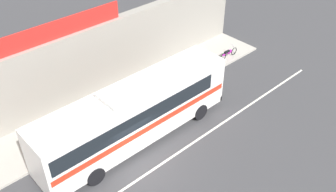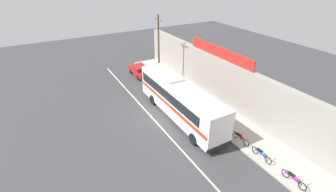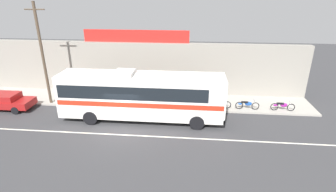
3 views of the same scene
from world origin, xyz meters
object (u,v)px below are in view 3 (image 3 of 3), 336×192
(intercity_bus, at_px, (140,94))
(motorcycle_red, at_px, (282,106))
(motorcycle_blue, at_px, (219,103))
(motorcycle_black, at_px, (247,104))
(pedestrian_near_shop, at_px, (135,91))
(parked_car, at_px, (6,101))
(utility_pole, at_px, (42,54))

(intercity_bus, relative_size, motorcycle_red, 6.33)
(motorcycle_blue, bearing_deg, motorcycle_black, -0.41)
(intercity_bus, height_order, motorcycle_black, intercity_bus)
(intercity_bus, distance_m, motorcycle_blue, 6.63)
(motorcycle_red, height_order, pedestrian_near_shop, pedestrian_near_shop)
(intercity_bus, relative_size, parked_car, 2.76)
(intercity_bus, distance_m, pedestrian_near_shop, 3.48)
(parked_car, xyz_separation_m, motorcycle_red, (22.47, 1.59, -0.17))
(intercity_bus, bearing_deg, motorcycle_blue, 21.28)
(parked_car, height_order, motorcycle_red, parked_car)
(utility_pole, xyz_separation_m, motorcycle_black, (16.60, 0.20, -3.85))
(utility_pole, distance_m, motorcycle_red, 19.76)
(utility_pole, relative_size, pedestrian_near_shop, 4.93)
(motorcycle_blue, distance_m, pedestrian_near_shop, 7.23)
(intercity_bus, bearing_deg, motorcycle_red, 11.88)
(intercity_bus, xyz_separation_m, parked_car, (-11.42, 0.74, -1.33))
(intercity_bus, height_order, motorcycle_blue, intercity_bus)
(parked_car, height_order, motorcycle_blue, parked_car)
(pedestrian_near_shop, bearing_deg, motorcycle_blue, -6.36)
(pedestrian_near_shop, bearing_deg, utility_pole, -171.95)
(utility_pole, relative_size, motorcycle_black, 4.35)
(motorcycle_blue, relative_size, pedestrian_near_shop, 1.14)
(intercity_bus, xyz_separation_m, utility_pole, (-8.33, 2.12, 2.35))
(pedestrian_near_shop, bearing_deg, motorcycle_black, -4.94)
(motorcycle_black, xyz_separation_m, pedestrian_near_shop, (-9.41, 0.81, 0.55))
(parked_car, relative_size, motorcycle_black, 2.30)
(parked_car, distance_m, pedestrian_near_shop, 10.55)
(motorcycle_black, bearing_deg, parked_car, -175.38)
(motorcycle_black, height_order, pedestrian_near_shop, pedestrian_near_shop)
(intercity_bus, xyz_separation_m, motorcycle_blue, (6.01, 2.34, -1.50))
(motorcycle_red, bearing_deg, motorcycle_black, 179.97)
(pedestrian_near_shop, bearing_deg, motorcycle_red, -3.82)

